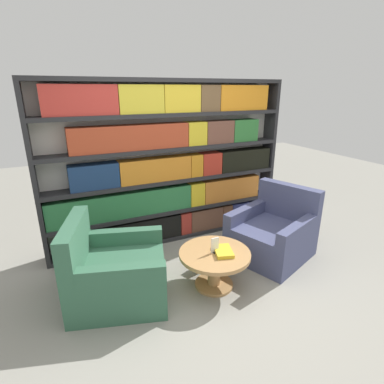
# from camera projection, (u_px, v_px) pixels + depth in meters

# --- Properties ---
(ground_plane) EXTENTS (14.00, 14.00, 0.00)m
(ground_plane) POSITION_uv_depth(u_px,v_px,m) (219.00, 292.00, 3.16)
(ground_plane) COLOR gray
(bookshelf) EXTENTS (3.29, 0.30, 2.15)m
(bookshelf) POSITION_uv_depth(u_px,v_px,m) (170.00, 165.00, 4.02)
(bookshelf) COLOR silver
(bookshelf) RESTS_ON ground_plane
(armchair_left) EXTENTS (1.11, 1.06, 0.87)m
(armchair_left) POSITION_uv_depth(u_px,v_px,m) (114.00, 273.00, 2.99)
(armchair_left) COLOR #336047
(armchair_left) RESTS_ON ground_plane
(armchair_right) EXTENTS (1.14, 1.10, 0.87)m
(armchair_right) POSITION_uv_depth(u_px,v_px,m) (273.00, 234.00, 3.80)
(armchair_right) COLOR #42476B
(armchair_right) RESTS_ON ground_plane
(coffee_table) EXTENTS (0.75, 0.75, 0.41)m
(coffee_table) POSITION_uv_depth(u_px,v_px,m) (214.00, 262.00, 3.17)
(coffee_table) COLOR #AD7F4C
(coffee_table) RESTS_ON ground_plane
(table_sign) EXTENTS (0.09, 0.06, 0.17)m
(table_sign) POSITION_uv_depth(u_px,v_px,m) (215.00, 246.00, 3.11)
(table_sign) COLOR black
(table_sign) RESTS_ON coffee_table
(stray_book) EXTENTS (0.24, 0.30, 0.04)m
(stray_book) POSITION_uv_depth(u_px,v_px,m) (223.00, 251.00, 3.11)
(stray_book) COLOR gold
(stray_book) RESTS_ON coffee_table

